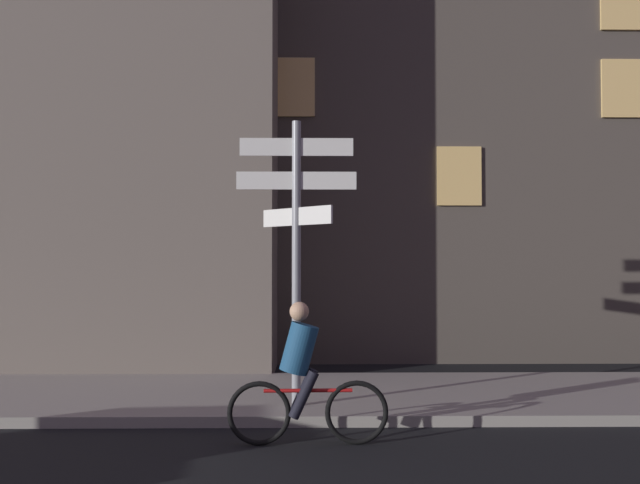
{
  "coord_description": "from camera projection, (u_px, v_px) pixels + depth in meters",
  "views": [
    {
      "loc": [
        1.14,
        -2.64,
        2.06
      ],
      "look_at": [
        1.28,
        6.59,
        2.33
      ],
      "focal_mm": 38.26,
      "sensor_mm": 36.0,
      "label": 1
    }
  ],
  "objects": [
    {
      "name": "sidewalk_kerb",
      "position": [
        233.0,
        396.0,
        10.11
      ],
      "size": [
        40.0,
        3.34,
        0.14
      ],
      "primitive_type": "cube",
      "color": "gray",
      "rests_on": "ground_plane"
    },
    {
      "name": "signpost",
      "position": [
        296.0,
        232.0,
        9.17
      ],
      "size": [
        1.62,
        0.95,
        3.82
      ],
      "color": "gray",
      "rests_on": "sidewalk_kerb"
    },
    {
      "name": "cyclist",
      "position": [
        304.0,
        378.0,
        7.67
      ],
      "size": [
        1.82,
        0.33,
        1.61
      ],
      "color": "black",
      "rests_on": "ground_plane"
    },
    {
      "name": "building_right_block",
      "position": [
        485.0,
        82.0,
        18.33
      ],
      "size": [
        13.54,
        8.78,
        13.84
      ],
      "color": "#4C443D",
      "rests_on": "ground_plane"
    }
  ]
}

